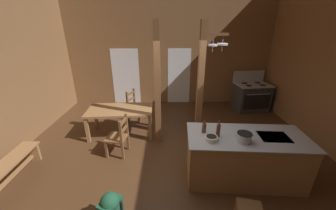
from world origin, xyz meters
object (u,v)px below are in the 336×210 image
object	(u,v)px
backpack	(111,209)
stockpot_on_counter	(244,137)
ladderback_chair_by_post	(119,137)
bottle_short_on_counter	(218,130)
ladderback_chair_near_window	(135,106)
mixing_bowl_on_counter	(211,138)
stove_range	(251,96)
bottle_tall_on_counter	(204,128)
bench_along_left_wall	(7,171)
dining_table	(120,112)
kitchen_island	(244,157)

from	to	relation	value
backpack	stockpot_on_counter	world-z (taller)	stockpot_on_counter
ladderback_chair_by_post	bottle_short_on_counter	xyz separation A→B (m)	(2.01, -0.79, 0.61)
ladderback_chair_near_window	stockpot_on_counter	bearing A→B (deg)	-50.60
ladderback_chair_by_post	backpack	world-z (taller)	ladderback_chair_by_post
bottle_short_on_counter	mixing_bowl_on_counter	bearing A→B (deg)	-139.02
ladderback_chair_near_window	ladderback_chair_by_post	xyz separation A→B (m)	(-0.09, -1.86, 0.00)
ladderback_chair_by_post	mixing_bowl_on_counter	size ratio (longest dim) A/B	4.32
ladderback_chair_by_post	stove_range	bearing A→B (deg)	32.45
ladderback_chair_by_post	stockpot_on_counter	size ratio (longest dim) A/B	2.95
bottle_short_on_counter	backpack	bearing A→B (deg)	-150.87
backpack	bottle_tall_on_counter	xyz separation A→B (m)	(1.52, 1.11, 0.72)
bench_along_left_wall	bottle_short_on_counter	size ratio (longest dim) A/B	4.85
ladderback_chair_by_post	bench_along_left_wall	size ratio (longest dim) A/B	0.61
bottle_short_on_counter	stove_range	bearing A→B (deg)	58.43
ladderback_chair_near_window	ladderback_chair_by_post	size ratio (longest dim) A/B	1.00
dining_table	stockpot_on_counter	bearing A→B (deg)	-36.53
dining_table	mixing_bowl_on_counter	size ratio (longest dim) A/B	7.95
kitchen_island	backpack	size ratio (longest dim) A/B	3.72
stove_range	dining_table	size ratio (longest dim) A/B	0.75
dining_table	backpack	distance (m)	2.76
bench_along_left_wall	backpack	xyz separation A→B (m)	(2.14, -0.84, 0.01)
bench_along_left_wall	stockpot_on_counter	bearing A→B (deg)	-0.54
kitchen_island	mixing_bowl_on_counter	xyz separation A→B (m)	(-0.69, -0.14, 0.51)
kitchen_island	dining_table	distance (m)	3.21
ladderback_chair_near_window	ladderback_chair_by_post	distance (m)	1.86
backpack	bottle_tall_on_counter	bearing A→B (deg)	36.29
kitchen_island	backpack	world-z (taller)	kitchen_island
stove_range	mixing_bowl_on_counter	xyz separation A→B (m)	(-2.23, -3.52, 0.49)
dining_table	stove_range	bearing A→B (deg)	21.40
stockpot_on_counter	dining_table	bearing A→B (deg)	143.47
dining_table	ladderback_chair_by_post	world-z (taller)	ladderback_chair_by_post
backpack	bottle_short_on_counter	distance (m)	2.13
dining_table	stockpot_on_counter	size ratio (longest dim) A/B	5.43
stockpot_on_counter	ladderback_chair_by_post	bearing A→B (deg)	158.23
ladderback_chair_by_post	backpack	distance (m)	1.79
ladderback_chair_near_window	mixing_bowl_on_counter	world-z (taller)	mixing_bowl_on_counter
ladderback_chair_near_window	bottle_tall_on_counter	bearing A→B (deg)	-56.06
mixing_bowl_on_counter	ladderback_chair_by_post	bearing A→B (deg)	153.75
backpack	mixing_bowl_on_counter	bearing A→B (deg)	27.89
ladderback_chair_by_post	stockpot_on_counter	distance (m)	2.66
kitchen_island	backpack	bearing A→B (deg)	-156.80
ladderback_chair_near_window	bench_along_left_wall	size ratio (longest dim) A/B	0.61
kitchen_island	bottle_tall_on_counter	distance (m)	0.97
bench_along_left_wall	bottle_short_on_counter	world-z (taller)	bottle_short_on_counter
ladderback_chair_by_post	bottle_short_on_counter	bearing A→B (deg)	-21.56
kitchen_island	bench_along_left_wall	distance (m)	4.44
ladderback_chair_near_window	mixing_bowl_on_counter	xyz separation A→B (m)	(1.77, -2.78, 0.52)
backpack	ladderback_chair_near_window	bearing A→B (deg)	92.71
bench_along_left_wall	backpack	size ratio (longest dim) A/B	2.62
dining_table	ladderback_chair_by_post	size ratio (longest dim) A/B	1.84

